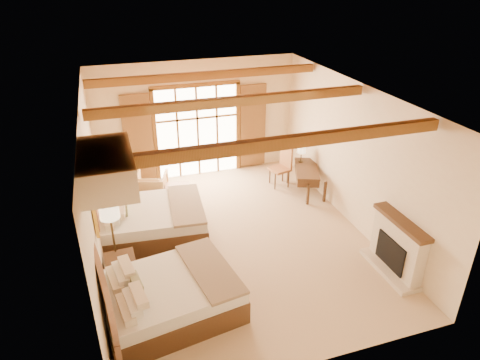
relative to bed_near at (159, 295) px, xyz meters
name	(u,v)px	position (x,y,z in m)	size (l,w,h in m)	color
floor	(235,238)	(1.88, 1.80, -0.44)	(7.00, 7.00, 0.00)	tan
wall_back	(197,119)	(1.88, 5.30, 1.16)	(5.50, 5.50, 0.00)	beige
wall_left	(93,192)	(-0.87, 1.80, 1.16)	(7.00, 7.00, 0.00)	beige
wall_right	(354,156)	(4.63, 1.80, 1.16)	(7.00, 7.00, 0.00)	beige
ceiling	(234,95)	(1.88, 1.80, 2.76)	(7.00, 7.00, 0.00)	#B36431
ceiling_beams	(234,101)	(1.88, 1.80, 2.64)	(5.39, 4.60, 0.18)	brown
french_doors	(198,132)	(1.88, 5.24, 0.81)	(3.95, 0.08, 2.60)	white
fireplace	(396,249)	(4.48, -0.20, 0.07)	(0.46, 1.40, 1.16)	beige
painting	(95,204)	(-0.82, 1.05, 1.31)	(0.06, 0.95, 0.75)	yellow
canopy_valance	(107,167)	(-0.52, -0.20, 2.51)	(0.70, 1.40, 0.45)	beige
bed_near	(159,295)	(0.00, 0.00, 0.00)	(2.47, 2.00, 1.46)	#473018
bed_far	(144,219)	(0.02, 2.47, 0.01)	(2.42, 1.91, 1.50)	#473018
nightstand	(122,272)	(-0.56, 0.96, -0.12)	(0.53, 0.53, 0.64)	#473018
floor_lamp	(110,216)	(-0.62, 1.20, 0.96)	(0.35, 0.35, 1.65)	#3A2C17
armchair	(151,186)	(0.40, 4.14, -0.09)	(0.76, 0.78, 0.71)	tan
ottoman	(178,195)	(0.99, 3.75, -0.22)	(0.61, 0.61, 0.44)	#AE795C
desk	(306,179)	(4.28, 3.28, -0.07)	(1.00, 1.42, 0.70)	#473018
desk_chair	(280,174)	(3.79, 3.85, -0.10)	(0.60, 0.59, 1.09)	olive
desk_lamp	(302,150)	(4.29, 3.68, 0.59)	(0.22, 0.22, 0.43)	#3A2C17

